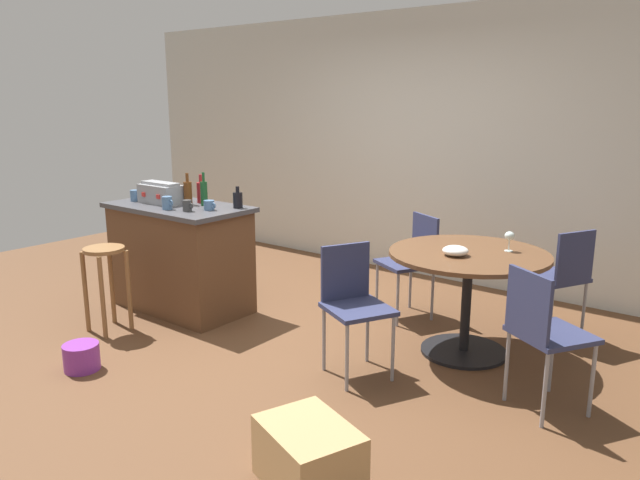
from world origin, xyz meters
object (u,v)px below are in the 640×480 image
Objects in this scene: wooden_stool at (106,272)px; wine_glass at (510,237)px; cup_2 at (209,205)px; serving_bowl at (455,251)px; dining_table at (468,276)px; plastic_bucket at (82,357)px; cup_3 at (187,206)px; bottle_1 at (201,192)px; bottle_0 at (188,192)px; bottle_2 at (204,193)px; folding_chair_right at (561,274)px; folding_chair_near at (412,257)px; folding_chair_far at (353,299)px; cup_1 at (167,203)px; toolbox at (161,193)px; cardboard_box at (309,456)px; kitchen_island at (181,257)px; bottle_3 at (238,200)px; cup_0 at (135,196)px; folding_chair_left at (543,329)px.

wine_glass is at bearing 30.38° from wooden_stool.
cup_2 is 0.68× the size of serving_bowl.
dining_table is 4.67× the size of plastic_bucket.
bottle_1 is at bearing 123.00° from cup_3.
cup_2 is (0.34, -0.07, -0.07)m from bottle_0.
folding_chair_right is at bearing 24.83° from bottle_2.
folding_chair_near is 2.69m from plastic_bucket.
cup_1 reaches higher than folding_chair_far.
toolbox is 0.26m from bottle_0.
bottle_0 is 2.93m from cardboard_box.
wine_glass is at bearing 20.59° from cup_2.
kitchen_island is 1.95m from folding_chair_far.
serving_bowl is (2.17, 0.37, -0.24)m from bottle_2.
bottle_0 is at bearing 150.92° from cardboard_box.
cup_3 is (-2.55, -1.49, 0.46)m from folding_chair_right.
toolbox is at bearing 117.30° from plastic_bucket.
cardboard_box is at bearing -12.71° from wooden_stool.
cardboard_box is at bearing -25.06° from toolbox.
cup_2 reaches higher than serving_bowl.
bottle_2 is at bearing 148.62° from cup_2.
dining_table is at bearing 58.62° from folding_chair_far.
wooden_stool is at bearing -92.99° from kitchen_island.
wine_glass is (-0.23, -0.51, 0.35)m from folding_chair_right.
wooden_stool is 2.76× the size of bottle_1.
bottle_3 is (0.46, 0.15, -0.03)m from bottle_0.
folding_chair_right is at bearing 29.29° from cup_1.
cup_0 reaches higher than wine_glass.
dining_table is 1.30× the size of folding_chair_near.
toolbox is (-3.29, -0.15, 0.50)m from folding_chair_left.
bottle_0 is at bearing -163.32° from wine_glass.
bottle_0 is at bearing 52.54° from kitchen_island.
serving_bowl is at bearing 55.03° from folding_chair_far.
bottle_1 reaches higher than cardboard_box.
folding_chair_right is 3.04m from bottle_1.
toolbox reaches higher than cup_3.
folding_chair_right is 1.78× the size of cardboard_box.
folding_chair_far is 0.80m from serving_bowl.
wine_glass is (2.56, 0.77, -0.17)m from bottle_0.
toolbox is at bearing -168.04° from kitchen_island.
serving_bowl is at bearing 9.58° from bottle_2.
bottle_2 reaches higher than dining_table.
dining_table is 2.31m from bottle_2.
folding_chair_right is 7.62× the size of cup_0.
wine_glass is at bearing 124.98° from folding_chair_left.
serving_bowl is (-0.04, -0.15, 0.21)m from dining_table.
folding_chair_left is 3.03m from plastic_bucket.
cardboard_box is (2.42, -1.49, -0.87)m from bottle_1.
folding_chair_near is at bearing 38.58° from cup_1.
bottle_1 is 2.11× the size of cup_1.
serving_bowl reaches higher than dining_table.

